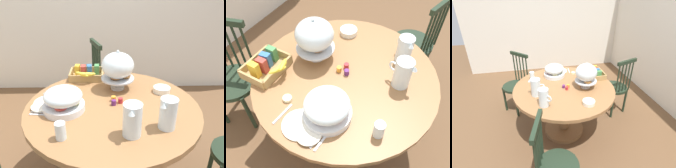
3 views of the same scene
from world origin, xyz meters
The scene contains 22 objects.
ground_plane centered at (0.00, 0.00, 0.00)m, with size 10.00×10.00×0.00m, color brown.
wall_left centered at (-2.43, 0.36, 1.30)m, with size 0.06×4.32×2.60m, color silver.
dining_table centered at (-0.09, -0.02, 0.55)m, with size 1.30×1.30×0.74m.
windsor_chair_near_window centered at (0.82, -0.29, 0.45)m, with size 0.42×0.42×0.97m.
windsor_chair_by_cabinet centered at (-0.38, 0.89, 0.45)m, with size 0.43×0.43×0.97m.
windsor_chair_facing_door centered at (-0.79, -0.67, 0.45)m, with size 0.47×0.47×0.97m.
pastry_stand_with_dome centered at (-0.04, 0.26, 0.94)m, with size 0.28×0.28×0.34m.
fruit_platter_covered centered at (-0.44, -0.09, 0.83)m, with size 0.30×0.30×0.18m.
orange_juice_pitcher centered at (0.01, -0.38, 0.84)m, with size 0.12×0.20×0.21m.
milk_pitcher centered at (0.25, -0.31, 0.83)m, with size 0.15×0.15×0.21m.
cereal_basket centered at (-0.32, 0.48, 0.79)m, with size 0.32×0.30×0.12m.
china_plate_large centered at (-0.58, 0.02, 0.75)m, with size 0.22×0.22×0.01m, color white.
china_plate_small centered at (-0.61, -0.06, 0.76)m, with size 0.15×0.15×0.01m, color white.
cereal_bowl centered at (0.32, 0.18, 0.76)m, with size 0.14×0.14×0.04m, color white.
drinking_glass centered at (-0.41, -0.41, 0.80)m, with size 0.06×0.06×0.11m, color silver.
butter_dish centered at (-0.47, 0.20, 0.75)m, with size 0.06×0.06×0.02m, color beige.
jam_jar_strawberry centered at (-0.03, 0.01, 0.76)m, with size 0.04×0.04×0.04m, color #B7282D.
jam_jar_apricot centered at (-0.08, 0.04, 0.76)m, with size 0.04×0.04×0.04m, color orange.
jam_jar_grape centered at (-0.08, -0.02, 0.76)m, with size 0.04×0.04×0.04m, color #5B2366.
table_knife centered at (-0.59, -0.12, 0.74)m, with size 0.17×0.01×0.01m, color silver.
dinner_fork centered at (-0.60, -0.15, 0.74)m, with size 0.17×0.01×0.01m, color silver.
soup_spoon centered at (-0.57, 0.16, 0.74)m, with size 0.17×0.01×0.01m, color silver.
Camera 3 is at (1.86, -0.43, 1.91)m, focal length 28.54 mm.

